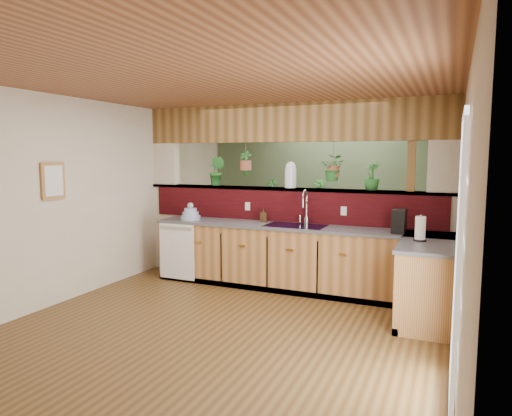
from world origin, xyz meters
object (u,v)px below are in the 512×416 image
at_px(paper_towel, 420,229).
at_px(soap_dispenser, 263,215).
at_px(shelving_console, 292,227).
at_px(coffee_maker, 399,222).
at_px(faucet, 305,206).
at_px(glass_jar, 290,175).
at_px(dish_stack, 191,214).

bearing_deg(paper_towel, soap_dispenser, 162.88).
bearing_deg(shelving_console, paper_towel, -45.03).
distance_m(coffee_maker, paper_towel, 0.54).
height_order(coffee_maker, paper_towel, paper_towel).
xyz_separation_m(soap_dispenser, coffee_maker, (1.91, -0.21, 0.03)).
relative_size(faucet, glass_jar, 1.31).
xyz_separation_m(coffee_maker, shelving_console, (-2.20, 2.33, -0.54)).
xyz_separation_m(dish_stack, glass_jar, (1.42, 0.46, 0.60)).
height_order(dish_stack, coffee_maker, coffee_maker).
relative_size(faucet, soap_dispenser, 2.35).
bearing_deg(coffee_maker, faucet, 172.77).
bearing_deg(paper_towel, faucet, 156.57).
distance_m(soap_dispenser, paper_towel, 2.29).
height_order(dish_stack, glass_jar, glass_jar).
distance_m(dish_stack, glass_jar, 1.60).
relative_size(dish_stack, shelving_console, 0.21).
xyz_separation_m(paper_towel, glass_jar, (-1.85, 0.90, 0.54)).
distance_m(dish_stack, coffee_maker, 2.99).
bearing_deg(coffee_maker, shelving_console, 135.47).
bearing_deg(soap_dispenser, paper_towel, -17.12).
bearing_deg(dish_stack, glass_jar, 17.87).
bearing_deg(soap_dispenser, glass_jar, 33.36).
relative_size(paper_towel, shelving_console, 0.21).
bearing_deg(glass_jar, faucet, -36.75).
distance_m(faucet, soap_dispenser, 0.65).
bearing_deg(shelving_console, soap_dispenser, -78.86).
relative_size(dish_stack, glass_jar, 0.79).
bearing_deg(coffee_maker, glass_jar, 166.79).
xyz_separation_m(dish_stack, soap_dispenser, (1.08, 0.23, 0.02)).
distance_m(faucet, paper_towel, 1.70).
bearing_deg(faucet, soap_dispenser, -179.99).
bearing_deg(coffee_maker, soap_dispenser, 175.83).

